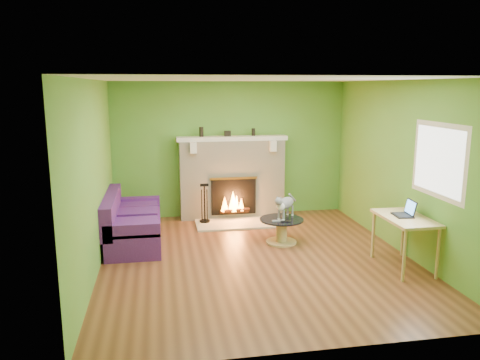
# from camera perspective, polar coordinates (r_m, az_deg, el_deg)

# --- Properties ---
(floor) EXTENTS (5.00, 5.00, 0.00)m
(floor) POSITION_cam_1_polar(r_m,az_deg,el_deg) (7.02, 2.05, -9.56)
(floor) COLOR brown
(floor) RESTS_ON ground
(ceiling) EXTENTS (5.00, 5.00, 0.00)m
(ceiling) POSITION_cam_1_polar(r_m,az_deg,el_deg) (6.56, 2.22, 12.16)
(ceiling) COLOR white
(ceiling) RESTS_ON wall_back
(wall_back) EXTENTS (5.00, 0.00, 5.00)m
(wall_back) POSITION_cam_1_polar(r_m,az_deg,el_deg) (9.10, -1.16, 3.74)
(wall_back) COLOR #5A8E2E
(wall_back) RESTS_ON floor
(wall_front) EXTENTS (5.00, 0.00, 5.00)m
(wall_front) POSITION_cam_1_polar(r_m,az_deg,el_deg) (4.32, 9.10, -5.00)
(wall_front) COLOR #5A8E2E
(wall_front) RESTS_ON floor
(wall_left) EXTENTS (0.00, 5.00, 5.00)m
(wall_left) POSITION_cam_1_polar(r_m,az_deg,el_deg) (6.59, -17.39, 0.27)
(wall_left) COLOR #5A8E2E
(wall_left) RESTS_ON floor
(wall_right) EXTENTS (0.00, 5.00, 5.00)m
(wall_right) POSITION_cam_1_polar(r_m,az_deg,el_deg) (7.47, 19.27, 1.42)
(wall_right) COLOR #5A8E2E
(wall_right) RESTS_ON floor
(window_frame) EXTENTS (0.00, 1.20, 1.20)m
(window_frame) POSITION_cam_1_polar(r_m,az_deg,el_deg) (6.67, 23.07, 2.19)
(window_frame) COLOR silver
(window_frame) RESTS_ON wall_right
(window_pane) EXTENTS (0.00, 1.06, 1.06)m
(window_pane) POSITION_cam_1_polar(r_m,az_deg,el_deg) (6.66, 23.02, 2.19)
(window_pane) COLOR white
(window_pane) RESTS_ON wall_right
(fireplace) EXTENTS (2.10, 0.46, 1.58)m
(fireplace) POSITION_cam_1_polar(r_m,az_deg,el_deg) (9.01, -0.97, 0.25)
(fireplace) COLOR beige
(fireplace) RESTS_ON floor
(hearth) EXTENTS (1.50, 0.75, 0.03)m
(hearth) POSITION_cam_1_polar(r_m,az_deg,el_deg) (8.69, -0.42, -5.29)
(hearth) COLOR beige
(hearth) RESTS_ON floor
(mantel) EXTENTS (2.10, 0.28, 0.08)m
(mantel) POSITION_cam_1_polar(r_m,az_deg,el_deg) (8.87, -0.97, 5.10)
(mantel) COLOR silver
(mantel) RESTS_ON fireplace
(sofa) EXTENTS (0.86, 1.81, 0.81)m
(sofa) POSITION_cam_1_polar(r_m,az_deg,el_deg) (7.81, -13.14, -5.25)
(sofa) COLOR #44175A
(sofa) RESTS_ON floor
(coffee_table) EXTENTS (0.71, 0.71, 0.40)m
(coffee_table) POSITION_cam_1_polar(r_m,az_deg,el_deg) (7.66, 5.07, -5.97)
(coffee_table) COLOR tan
(coffee_table) RESTS_ON floor
(desk) EXTENTS (0.58, 1.00, 0.74)m
(desk) POSITION_cam_1_polar(r_m,az_deg,el_deg) (6.88, 19.48, -4.98)
(desk) COLOR tan
(desk) RESTS_ON floor
(cat) EXTENTS (0.61, 0.64, 0.41)m
(cat) POSITION_cam_1_polar(r_m,az_deg,el_deg) (7.62, 5.60, -3.14)
(cat) COLOR slate
(cat) RESTS_ON coffee_table
(remote_silver) EXTENTS (0.17, 0.05, 0.02)m
(remote_silver) POSITION_cam_1_polar(r_m,az_deg,el_deg) (7.47, 4.59, -4.97)
(remote_silver) COLOR #999A9C
(remote_silver) RESTS_ON coffee_table
(remote_black) EXTENTS (0.16, 0.05, 0.02)m
(remote_black) POSITION_cam_1_polar(r_m,az_deg,el_deg) (7.45, 5.60, -5.05)
(remote_black) COLOR black
(remote_black) RESTS_ON coffee_table
(laptop) EXTENTS (0.29, 0.32, 0.22)m
(laptop) POSITION_cam_1_polar(r_m,az_deg,el_deg) (6.86, 19.25, -3.26)
(laptop) COLOR black
(laptop) RESTS_ON desk
(fire_tools) EXTENTS (0.19, 0.19, 0.73)m
(fire_tools) POSITION_cam_1_polar(r_m,az_deg,el_deg) (8.66, -4.34, -2.78)
(fire_tools) COLOR black
(fire_tools) RESTS_ON hearth
(mantel_vase_left) EXTENTS (0.08, 0.08, 0.18)m
(mantel_vase_left) POSITION_cam_1_polar(r_m,az_deg,el_deg) (8.82, -4.74, 5.88)
(mantel_vase_left) COLOR black
(mantel_vase_left) RESTS_ON mantel
(mantel_vase_right) EXTENTS (0.07, 0.07, 0.14)m
(mantel_vase_right) POSITION_cam_1_polar(r_m,az_deg,el_deg) (8.96, 1.64, 5.87)
(mantel_vase_right) COLOR black
(mantel_vase_right) RESTS_ON mantel
(mantel_box) EXTENTS (0.12, 0.08, 0.10)m
(mantel_box) POSITION_cam_1_polar(r_m,az_deg,el_deg) (8.88, -1.54, 5.69)
(mantel_box) COLOR black
(mantel_box) RESTS_ON mantel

